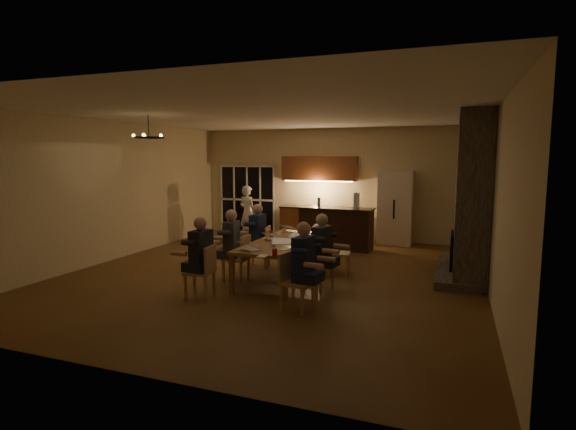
# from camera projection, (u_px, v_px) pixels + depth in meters

# --- Properties ---
(floor) EXTENTS (9.00, 9.00, 0.00)m
(floor) POSITION_uv_depth(u_px,v_px,m) (274.00, 274.00, 9.14)
(floor) COLOR brown
(floor) RESTS_ON ground
(back_wall) EXTENTS (8.00, 0.04, 3.20)m
(back_wall) POSITION_uv_depth(u_px,v_px,m) (332.00, 184.00, 13.14)
(back_wall) COLOR beige
(back_wall) RESTS_ON ground
(left_wall) EXTENTS (0.04, 9.00, 3.20)m
(left_wall) POSITION_uv_depth(u_px,v_px,m) (112.00, 191.00, 10.31)
(left_wall) COLOR beige
(left_wall) RESTS_ON ground
(right_wall) EXTENTS (0.04, 9.00, 3.20)m
(right_wall) POSITION_uv_depth(u_px,v_px,m) (495.00, 203.00, 7.55)
(right_wall) COLOR beige
(right_wall) RESTS_ON ground
(ceiling) EXTENTS (8.00, 9.00, 0.04)m
(ceiling) POSITION_uv_depth(u_px,v_px,m) (273.00, 113.00, 8.73)
(ceiling) COLOR white
(ceiling) RESTS_ON back_wall
(french_doors) EXTENTS (1.86, 0.08, 2.10)m
(french_doors) POSITION_uv_depth(u_px,v_px,m) (247.00, 200.00, 14.09)
(french_doors) COLOR black
(french_doors) RESTS_ON ground
(fireplace) EXTENTS (0.58, 2.50, 3.20)m
(fireplace) POSITION_uv_depth(u_px,v_px,m) (472.00, 196.00, 8.78)
(fireplace) COLOR #695E52
(fireplace) RESTS_ON ground
(kitchenette) EXTENTS (2.24, 0.68, 2.40)m
(kitchenette) POSITION_uv_depth(u_px,v_px,m) (318.00, 198.00, 13.00)
(kitchenette) COLOR brown
(kitchenette) RESTS_ON ground
(refrigerator) EXTENTS (0.90, 0.68, 2.00)m
(refrigerator) POSITION_uv_depth(u_px,v_px,m) (395.00, 208.00, 12.22)
(refrigerator) COLOR beige
(refrigerator) RESTS_ON ground
(dining_table) EXTENTS (1.10, 2.70, 0.75)m
(dining_table) POSITION_uv_depth(u_px,v_px,m) (285.00, 260.00, 8.77)
(dining_table) COLOR #B38447
(dining_table) RESTS_ON ground
(bar_island) EXTENTS (1.98, 0.80, 1.08)m
(bar_island) POSITION_uv_depth(u_px,v_px,m) (336.00, 228.00, 11.64)
(bar_island) COLOR black
(bar_island) RESTS_ON ground
(chair_left_near) EXTENTS (0.49, 0.49, 0.89)m
(chair_left_near) POSITION_uv_depth(u_px,v_px,m) (199.00, 271.00, 7.57)
(chair_left_near) COLOR tan
(chair_left_near) RESTS_ON ground
(chair_left_mid) EXTENTS (0.46, 0.46, 0.89)m
(chair_left_mid) POSITION_uv_depth(u_px,v_px,m) (236.00, 258.00, 8.57)
(chair_left_mid) COLOR tan
(chair_left_mid) RESTS_ON ground
(chair_left_far) EXTENTS (0.52, 0.52, 0.89)m
(chair_left_far) POSITION_uv_depth(u_px,v_px,m) (259.00, 247.00, 9.66)
(chair_left_far) COLOR tan
(chair_left_far) RESTS_ON ground
(chair_right_near) EXTENTS (0.52, 0.52, 0.89)m
(chair_right_near) POSITION_uv_depth(u_px,v_px,m) (297.00, 282.00, 6.92)
(chair_right_near) COLOR tan
(chair_right_near) RESTS_ON ground
(chair_right_mid) EXTENTS (0.56, 0.56, 0.89)m
(chair_right_mid) POSITION_uv_depth(u_px,v_px,m) (319.00, 265.00, 7.99)
(chair_right_mid) COLOR tan
(chair_right_mid) RESTS_ON ground
(chair_right_far) EXTENTS (0.49, 0.49, 0.89)m
(chair_right_far) POSITION_uv_depth(u_px,v_px,m) (339.00, 253.00, 9.08)
(chair_right_far) COLOR tan
(chair_right_far) RESTS_ON ground
(person_left_near) EXTENTS (0.65, 0.65, 1.38)m
(person_left_near) POSITION_uv_depth(u_px,v_px,m) (201.00, 257.00, 7.53)
(person_left_near) COLOR #21232A
(person_left_near) RESTS_ON ground
(person_right_near) EXTENTS (0.67, 0.67, 1.38)m
(person_right_near) POSITION_uv_depth(u_px,v_px,m) (303.00, 266.00, 6.93)
(person_right_near) COLOR #1C2C48
(person_right_near) RESTS_ON ground
(person_left_mid) EXTENTS (0.69, 0.69, 1.38)m
(person_left_mid) POSITION_uv_depth(u_px,v_px,m) (232.00, 245.00, 8.56)
(person_left_mid) COLOR #394044
(person_left_mid) RESTS_ON ground
(person_right_mid) EXTENTS (0.68, 0.68, 1.38)m
(person_right_mid) POSITION_uv_depth(u_px,v_px,m) (322.00, 252.00, 7.95)
(person_right_mid) COLOR #21232A
(person_right_mid) RESTS_ON ground
(person_left_far) EXTENTS (0.61, 0.61, 1.38)m
(person_left_far) POSITION_uv_depth(u_px,v_px,m) (258.00, 236.00, 9.61)
(person_left_far) COLOR #1C2C48
(person_left_far) RESTS_ON ground
(standing_person) EXTENTS (0.67, 0.54, 1.58)m
(standing_person) POSITION_uv_depth(u_px,v_px,m) (248.00, 213.00, 12.78)
(standing_person) COLOR white
(standing_person) RESTS_ON ground
(chandelier) EXTENTS (0.60, 0.60, 0.03)m
(chandelier) POSITION_uv_depth(u_px,v_px,m) (149.00, 138.00, 8.91)
(chandelier) COLOR black
(chandelier) RESTS_ON ceiling
(laptop_a) EXTENTS (0.42, 0.40, 0.23)m
(laptop_a) POSITION_uv_depth(u_px,v_px,m) (251.00, 244.00, 7.82)
(laptop_a) COLOR silver
(laptop_a) RESTS_ON dining_table
(laptop_b) EXTENTS (0.39, 0.36, 0.23)m
(laptop_b) POSITION_uv_depth(u_px,v_px,m) (281.00, 243.00, 7.88)
(laptop_b) COLOR silver
(laptop_b) RESTS_ON dining_table
(laptop_c) EXTENTS (0.34, 0.30, 0.23)m
(laptop_c) POSITION_uv_depth(u_px,v_px,m) (274.00, 234.00, 8.82)
(laptop_c) COLOR silver
(laptop_c) RESTS_ON dining_table
(laptop_d) EXTENTS (0.39, 0.36, 0.23)m
(laptop_d) POSITION_uv_depth(u_px,v_px,m) (294.00, 237.00, 8.53)
(laptop_d) COLOR silver
(laptop_d) RESTS_ON dining_table
(laptop_e) EXTENTS (0.40, 0.37, 0.23)m
(laptop_e) POSITION_uv_depth(u_px,v_px,m) (291.00, 227.00, 9.79)
(laptop_e) COLOR silver
(laptop_e) RESTS_ON dining_table
(laptop_f) EXTENTS (0.36, 0.33, 0.23)m
(laptop_f) POSITION_uv_depth(u_px,v_px,m) (317.00, 228.00, 9.61)
(laptop_f) COLOR silver
(laptop_f) RESTS_ON dining_table
(mug_front) EXTENTS (0.08, 0.08, 0.10)m
(mug_front) POSITION_uv_depth(u_px,v_px,m) (273.00, 243.00, 8.27)
(mug_front) COLOR silver
(mug_front) RESTS_ON dining_table
(mug_mid) EXTENTS (0.08, 0.08, 0.10)m
(mug_mid) POSITION_uv_depth(u_px,v_px,m) (297.00, 235.00, 9.12)
(mug_mid) COLOR silver
(mug_mid) RESTS_ON dining_table
(mug_back) EXTENTS (0.08, 0.08, 0.10)m
(mug_back) POSITION_uv_depth(u_px,v_px,m) (285.00, 231.00, 9.59)
(mug_back) COLOR silver
(mug_back) RESTS_ON dining_table
(redcup_near) EXTENTS (0.09, 0.09, 0.12)m
(redcup_near) POSITION_uv_depth(u_px,v_px,m) (275.00, 252.00, 7.36)
(redcup_near) COLOR #B9160C
(redcup_near) RESTS_ON dining_table
(redcup_mid) EXTENTS (0.08, 0.08, 0.12)m
(redcup_mid) POSITION_uv_depth(u_px,v_px,m) (271.00, 234.00, 9.17)
(redcup_mid) COLOR #B9160C
(redcup_mid) RESTS_ON dining_table
(can_silver) EXTENTS (0.06, 0.06, 0.12)m
(can_silver) POSITION_uv_depth(u_px,v_px,m) (274.00, 244.00, 8.08)
(can_silver) COLOR #B2B2B7
(can_silver) RESTS_ON dining_table
(can_cola) EXTENTS (0.06, 0.06, 0.12)m
(can_cola) POSITION_uv_depth(u_px,v_px,m) (303.00, 227.00, 10.09)
(can_cola) COLOR #3F0F0C
(can_cola) RESTS_ON dining_table
(can_right) EXTENTS (0.06, 0.06, 0.12)m
(can_right) POSITION_uv_depth(u_px,v_px,m) (306.00, 236.00, 8.87)
(can_right) COLOR #B2B2B7
(can_right) RESTS_ON dining_table
(plate_near) EXTENTS (0.23, 0.23, 0.02)m
(plate_near) POSITION_uv_depth(u_px,v_px,m) (290.00, 247.00, 8.03)
(plate_near) COLOR silver
(plate_near) RESTS_ON dining_table
(plate_left) EXTENTS (0.23, 0.23, 0.02)m
(plate_left) POSITION_uv_depth(u_px,v_px,m) (253.00, 247.00, 8.03)
(plate_left) COLOR silver
(plate_left) RESTS_ON dining_table
(plate_far) EXTENTS (0.25, 0.25, 0.02)m
(plate_far) POSITION_uv_depth(u_px,v_px,m) (317.00, 235.00, 9.34)
(plate_far) COLOR silver
(plate_far) RESTS_ON dining_table
(notepad) EXTENTS (0.15, 0.20, 0.01)m
(notepad) POSITION_uv_depth(u_px,v_px,m) (263.00, 256.00, 7.33)
(notepad) COLOR white
(notepad) RESTS_ON dining_table
(bar_bottle) EXTENTS (0.08, 0.08, 0.24)m
(bar_bottle) POSITION_uv_depth(u_px,v_px,m) (319.00, 202.00, 11.83)
(bar_bottle) COLOR #99999E
(bar_bottle) RESTS_ON bar_island
(bar_blender) EXTENTS (0.13, 0.13, 0.40)m
(bar_blender) POSITION_uv_depth(u_px,v_px,m) (357.00, 201.00, 11.35)
(bar_blender) COLOR silver
(bar_blender) RESTS_ON bar_island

